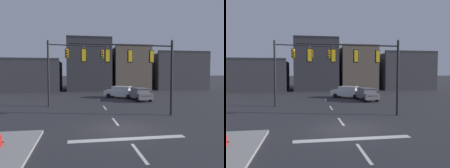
% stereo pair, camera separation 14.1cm
% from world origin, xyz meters
% --- Properties ---
extents(ground_plane, '(400.00, 400.00, 0.00)m').
position_xyz_m(ground_plane, '(0.00, 0.00, 0.00)').
color(ground_plane, '#2B2B30').
extents(stop_bar_paint, '(6.40, 0.50, 0.01)m').
position_xyz_m(stop_bar_paint, '(0.00, -2.00, 0.00)').
color(stop_bar_paint, silver).
rests_on(stop_bar_paint, ground).
extents(lane_centreline, '(0.16, 26.40, 0.01)m').
position_xyz_m(lane_centreline, '(0.00, 2.00, 0.00)').
color(lane_centreline, silver).
rests_on(lane_centreline, ground).
extents(signal_mast_near_side, '(8.37, 0.69, 6.22)m').
position_xyz_m(signal_mast_near_side, '(1.99, 3.30, 4.42)').
color(signal_mast_near_side, black).
rests_on(signal_mast_near_side, ground).
extents(signal_mast_far_side, '(6.96, 1.09, 6.91)m').
position_xyz_m(signal_mast_far_side, '(-3.45, 9.96, 4.84)').
color(signal_mast_far_side, black).
rests_on(signal_mast_far_side, ground).
extents(car_lot_nearside, '(2.25, 4.58, 1.61)m').
position_xyz_m(car_lot_nearside, '(5.06, 12.81, 0.86)').
color(car_lot_nearside, slate).
rests_on(car_lot_nearside, ground).
extents(car_lot_middle, '(4.70, 3.81, 1.61)m').
position_xyz_m(car_lot_middle, '(3.27, 15.79, 0.86)').
color(car_lot_middle, silver).
rests_on(car_lot_middle, ground).
extents(building_row, '(40.53, 13.64, 10.21)m').
position_xyz_m(building_row, '(6.61, 31.11, 3.93)').
color(building_row, '#38383D').
rests_on(building_row, ground).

